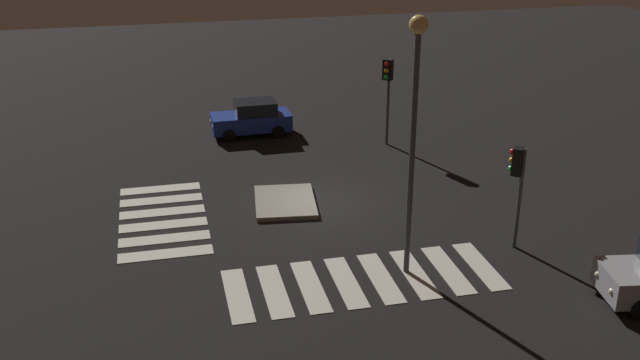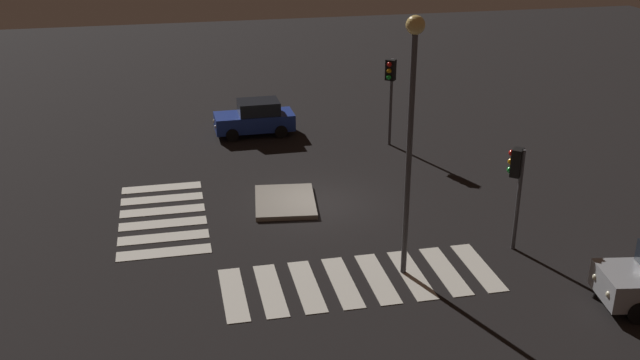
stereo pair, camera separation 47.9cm
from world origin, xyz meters
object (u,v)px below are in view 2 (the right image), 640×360
traffic_light_north (517,174)px  car_blue (255,118)px  traffic_light_west (390,81)px  street_lamp (411,107)px  traffic_island (285,202)px

traffic_light_north → car_blue: bearing=-21.7°
traffic_light_north → traffic_light_west: bearing=-43.1°
car_blue → traffic_light_west: bearing=152.7°
traffic_light_north → traffic_light_west: (-10.86, -1.03, 0.41)m
traffic_light_north → street_lamp: bearing=53.8°
traffic_light_west → traffic_island: bearing=-8.6°
traffic_island → traffic_light_north: size_ratio=0.92×
traffic_light_north → traffic_light_west: 10.91m
car_blue → street_lamp: bearing=100.4°
traffic_light_west → street_lamp: street_lamp is taller
car_blue → street_lamp: size_ratio=0.48×
traffic_island → traffic_light_north: (5.24, 6.96, 2.66)m
car_blue → traffic_light_north: bearing=116.1°
traffic_island → street_lamp: 8.72m
traffic_light_north → traffic_light_west: size_ratio=0.87×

